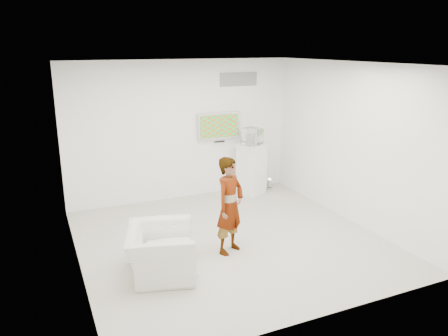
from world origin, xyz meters
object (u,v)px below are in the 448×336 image
(person, at_px, (230,206))
(floor_uplight, at_px, (269,184))
(tv, at_px, (219,126))
(armchair, at_px, (161,251))
(pedestal, at_px, (251,169))

(person, bearing_deg, floor_uplight, 19.51)
(tv, distance_m, armchair, 4.01)
(armchair, xyz_separation_m, floor_uplight, (3.43, 2.78, -0.22))
(armchair, bearing_deg, tv, -19.80)
(tv, relative_size, pedestal, 0.87)
(person, height_order, pedestal, person)
(tv, height_order, armchair, tv)
(person, distance_m, floor_uplight, 3.42)
(pedestal, distance_m, floor_uplight, 0.69)
(tv, xyz_separation_m, floor_uplight, (1.17, -0.30, -1.42))
(tv, xyz_separation_m, person, (-1.03, -2.83, -0.75))
(tv, bearing_deg, floor_uplight, -14.58)
(armchair, relative_size, pedestal, 0.96)
(person, height_order, armchair, person)
(pedestal, height_order, floor_uplight, pedestal)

